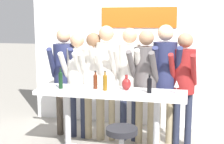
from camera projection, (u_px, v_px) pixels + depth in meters
The scene contains 16 objects.
back_wall at pixel (130, 46), 5.69m from camera, with size 3.72×0.12×2.90m.
tasting_table at pixel (111, 101), 4.43m from camera, with size 2.12×0.58×0.94m.
person_far_left at pixel (64, 70), 5.13m from camera, with size 0.49×0.61×1.79m.
person_left at pixel (78, 74), 5.01m from camera, with size 0.41×0.53×1.72m.
person_center_left at pixel (93, 75), 4.94m from camera, with size 0.47×0.57×1.73m.
person_center at pixel (106, 69), 4.89m from camera, with size 0.39×0.54×1.84m.
person_center_right at pixel (129, 71), 4.87m from camera, with size 0.41×0.55×1.81m.
person_right at pixel (146, 74), 4.73m from camera, with size 0.47×0.59×1.78m.
person_far_right at pixel (165, 71), 4.74m from camera, with size 0.49×0.62×1.86m.
person_rightmost at pixel (184, 76), 4.66m from camera, with size 0.42×0.55×1.74m.
wine_bottle_0 at pixel (105, 82), 4.38m from camera, with size 0.06×0.06×0.28m.
wine_bottle_1 at pixel (149, 84), 4.24m from camera, with size 0.07×0.07×0.26m.
wine_bottle_2 at pixel (61, 79), 4.51m from camera, with size 0.06×0.06×0.31m.
wine_bottle_3 at pixel (95, 81), 4.50m from camera, with size 0.06×0.06×0.26m.
wine_glass_0 at pixel (177, 84), 4.21m from camera, with size 0.07×0.07×0.18m.
decorative_vase at pixel (126, 84), 4.41m from camera, with size 0.13×0.13×0.22m.
Camera 1 is at (1.05, -4.17, 1.91)m, focal length 50.00 mm.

